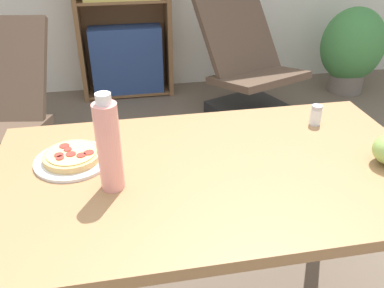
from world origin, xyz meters
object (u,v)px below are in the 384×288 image
(lounge_chair_far, at_px, (249,81))
(bookshelf, at_px, (123,9))
(pizza_on_plate, at_px, (72,158))
(salt_shaker, at_px, (316,115))
(drink_bottle, at_px, (109,146))
(potted_plant_floor, at_px, (352,48))

(lounge_chair_far, distance_m, bookshelf, 1.17)
(pizza_on_plate, relative_size, lounge_chair_far, 0.25)
(salt_shaker, relative_size, bookshelf, 0.05)
(lounge_chair_far, relative_size, bookshelf, 0.58)
(drink_bottle, bearing_deg, lounge_chair_far, 61.27)
(drink_bottle, relative_size, lounge_chair_far, 0.30)
(drink_bottle, distance_m, bookshelf, 2.46)
(pizza_on_plate, bearing_deg, bookshelf, 84.20)
(drink_bottle, xyz_separation_m, bookshelf, (0.11, 2.45, -0.15))
(salt_shaker, distance_m, potted_plant_floor, 2.34)
(salt_shaker, relative_size, lounge_chair_far, 0.08)
(lounge_chair_far, height_order, potted_plant_floor, lounge_chair_far)
(drink_bottle, relative_size, salt_shaker, 3.81)
(drink_bottle, distance_m, potted_plant_floor, 2.99)
(drink_bottle, bearing_deg, pizza_on_plate, 127.98)
(pizza_on_plate, height_order, drink_bottle, drink_bottle)
(potted_plant_floor, bearing_deg, drink_bottle, -133.07)
(salt_shaker, height_order, potted_plant_floor, salt_shaker)
(bookshelf, height_order, potted_plant_floor, bookshelf)
(drink_bottle, bearing_deg, potted_plant_floor, 46.93)
(pizza_on_plate, xyz_separation_m, lounge_chair_far, (1.12, 1.67, -0.47))
(salt_shaker, distance_m, bookshelf, 2.28)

